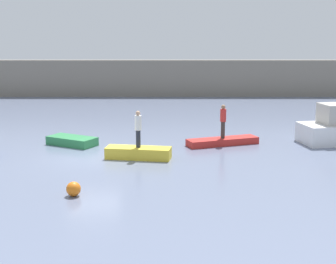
% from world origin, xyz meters
% --- Properties ---
extents(ground_plane, '(120.00, 120.00, 0.00)m').
position_xyz_m(ground_plane, '(0.00, 0.00, 0.00)').
color(ground_plane, slate).
extents(embankment_wall, '(80.00, 1.20, 3.48)m').
position_xyz_m(embankment_wall, '(0.00, 23.96, 1.74)').
color(embankment_wall, gray).
rests_on(embankment_wall, ground_plane).
extents(rowboat_green, '(2.89, 2.34, 0.45)m').
position_xyz_m(rowboat_green, '(-1.53, 2.59, 0.22)').
color(rowboat_green, '#2D7F47').
rests_on(rowboat_green, ground_plane).
extents(rowboat_yellow, '(3.20, 1.43, 0.55)m').
position_xyz_m(rowboat_yellow, '(2.21, -0.30, 0.27)').
color(rowboat_yellow, gold).
rests_on(rowboat_yellow, ground_plane).
extents(rowboat_red, '(4.02, 2.24, 0.37)m').
position_xyz_m(rowboat_red, '(6.56, 2.65, 0.18)').
color(rowboat_red, red).
rests_on(rowboat_red, ground_plane).
extents(person_white_shirt, '(0.32, 0.32, 1.76)m').
position_xyz_m(person_white_shirt, '(2.21, -0.30, 1.52)').
color(person_white_shirt, '#232838').
rests_on(person_white_shirt, rowboat_yellow).
extents(person_red_shirt, '(0.32, 0.32, 1.80)m').
position_xyz_m(person_red_shirt, '(6.56, 2.65, 1.37)').
color(person_red_shirt, '#38332D').
rests_on(person_red_shirt, rowboat_red).
extents(mooring_buoy, '(0.54, 0.54, 0.54)m').
position_xyz_m(mooring_buoy, '(0.17, -5.82, 0.27)').
color(mooring_buoy, orange).
rests_on(mooring_buoy, ground_plane).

